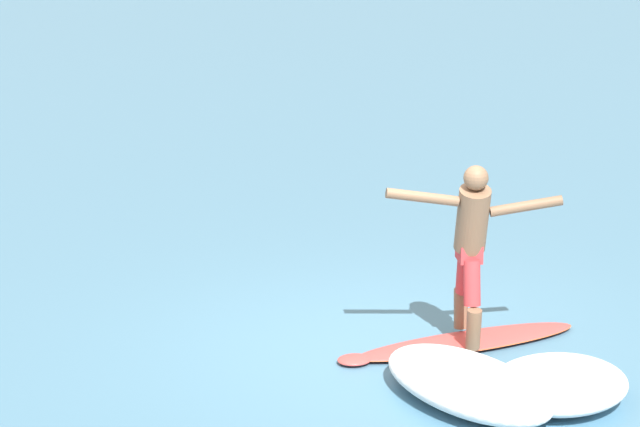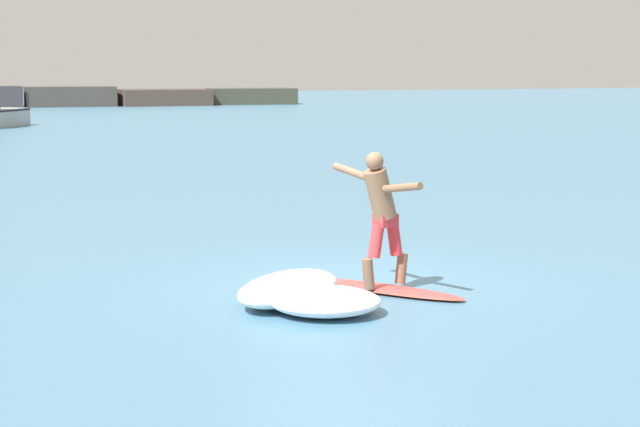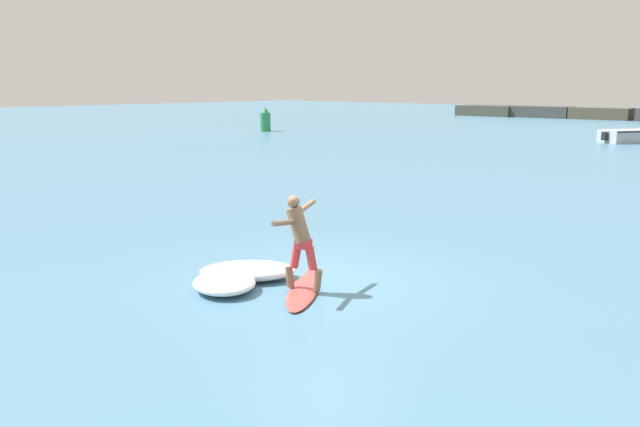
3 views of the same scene
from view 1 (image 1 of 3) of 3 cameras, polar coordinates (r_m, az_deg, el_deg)
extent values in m
plane|color=teal|center=(13.62, 2.52, -5.08)|extent=(200.00, 200.00, 0.00)
ellipsoid|color=#DB4743|center=(13.72, 5.54, -4.82)|extent=(1.62, 2.07, 0.07)
ellipsoid|color=#DB4743|center=(13.25, 1.30, -5.52)|extent=(0.39, 0.40, 0.06)
ellipsoid|color=#DB5B2D|center=(13.72, 5.54, -4.82)|extent=(1.64, 2.09, 0.03)
cone|color=black|center=(14.19, 8.70, -4.64)|extent=(0.07, 0.07, 0.14)
cone|color=black|center=(14.22, 7.90, -4.56)|extent=(0.07, 0.07, 0.14)
cone|color=black|center=(14.01, 8.46, -4.91)|extent=(0.07, 0.07, 0.14)
cylinder|color=brown|center=(13.40, 5.81, -4.35)|extent=(0.20, 0.18, 0.38)
cylinder|color=#C8363A|center=(13.38, 5.74, -2.62)|extent=(0.25, 0.21, 0.42)
cylinder|color=brown|center=(13.89, 5.33, -3.57)|extent=(0.20, 0.18, 0.38)
cylinder|color=#C8363A|center=(13.65, 5.48, -2.22)|extent=(0.25, 0.21, 0.42)
cube|color=#C8363A|center=(13.44, 5.64, -1.45)|extent=(0.31, 0.27, 0.16)
cylinder|color=brown|center=(13.26, 5.76, -0.22)|extent=(0.51, 0.40, 0.66)
sphere|color=brown|center=(13.07, 5.89, 1.34)|extent=(0.22, 0.22, 0.22)
cylinder|color=brown|center=(13.27, 7.77, 0.28)|extent=(0.28, 0.64, 0.20)
cylinder|color=brown|center=(13.05, 3.88, 0.62)|extent=(0.28, 0.64, 0.19)
ellipsoid|color=white|center=(12.47, 5.60, -6.40)|extent=(1.94, 1.93, 0.33)
ellipsoid|color=white|center=(12.61, 8.99, -6.36)|extent=(1.60, 1.53, 0.30)
camera|label=2|loc=(13.16, 63.84, -2.75)|focal=60.00mm
camera|label=3|loc=(20.96, 29.61, 10.43)|focal=35.00mm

